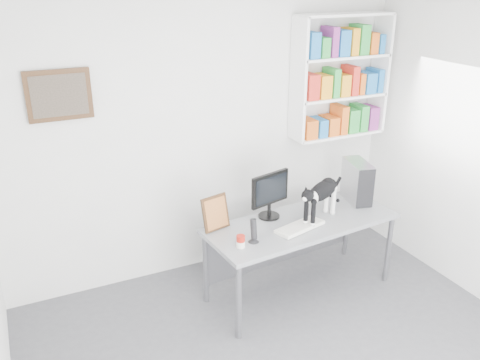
# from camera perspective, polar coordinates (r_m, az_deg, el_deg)

# --- Properties ---
(room) EXTENTS (4.01, 4.01, 2.70)m
(room) POSITION_cam_1_polar(r_m,az_deg,el_deg) (3.26, 9.72, -4.94)
(room) COLOR #525257
(room) RESTS_ON ground
(bookshelf) EXTENTS (1.03, 0.28, 1.24)m
(bookshelf) POSITION_cam_1_polar(r_m,az_deg,el_deg) (5.32, 11.22, 11.31)
(bookshelf) COLOR white
(bookshelf) RESTS_ON room
(wall_art) EXTENTS (0.52, 0.04, 0.42)m
(wall_art) POSITION_cam_1_polar(r_m,az_deg,el_deg) (4.43, -19.66, 8.95)
(wall_art) COLOR #442816
(wall_art) RESTS_ON room
(desk) EXTENTS (1.83, 0.84, 0.74)m
(desk) POSITION_cam_1_polar(r_m,az_deg,el_deg) (4.82, 6.77, -8.54)
(desk) COLOR slate
(desk) RESTS_ON room
(monitor) EXTENTS (0.45, 0.29, 0.44)m
(monitor) POSITION_cam_1_polar(r_m,az_deg,el_deg) (4.60, 3.32, -1.68)
(monitor) COLOR black
(monitor) RESTS_ON desk
(keyboard) EXTENTS (0.49, 0.29, 0.04)m
(keyboard) POSITION_cam_1_polar(r_m,az_deg,el_deg) (4.50, 6.72, -5.23)
(keyboard) COLOR silver
(keyboard) RESTS_ON desk
(pc_tower) EXTENTS (0.27, 0.43, 0.40)m
(pc_tower) POSITION_cam_1_polar(r_m,az_deg,el_deg) (5.08, 13.01, -0.13)
(pc_tower) COLOR #B5B5BA
(pc_tower) RESTS_ON desk
(speaker) EXTENTS (0.10, 0.10, 0.22)m
(speaker) POSITION_cam_1_polar(r_m,az_deg,el_deg) (4.22, 1.55, -5.67)
(speaker) COLOR black
(speaker) RESTS_ON desk
(leaning_print) EXTENTS (0.27, 0.16, 0.32)m
(leaning_print) POSITION_cam_1_polar(r_m,az_deg,el_deg) (4.41, -2.78, -3.64)
(leaning_print) COLOR #442816
(leaning_print) RESTS_ON desk
(soup_can) EXTENTS (0.08, 0.08, 0.11)m
(soup_can) POSITION_cam_1_polar(r_m,az_deg,el_deg) (4.17, 0.08, -6.91)
(soup_can) COLOR #A6190E
(soup_can) RESTS_ON desk
(cat) EXTENTS (0.62, 0.43, 0.38)m
(cat) POSITION_cam_1_polar(r_m,az_deg,el_deg) (4.61, 9.11, -2.28)
(cat) COLOR black
(cat) RESTS_ON desk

